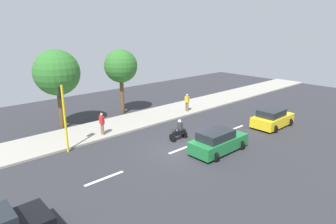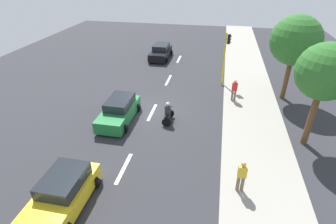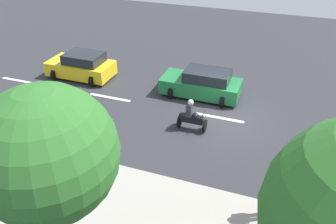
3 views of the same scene
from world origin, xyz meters
name	(u,v)px [view 3 (image 3 of 3)]	position (x,y,z in m)	size (l,w,h in m)	color
ground_plane	(219,119)	(0.00, 0.00, -0.05)	(40.00, 60.00, 0.10)	#2D2D33
sidewalk	(172,224)	(7.00, 0.00, 0.07)	(4.00, 60.00, 0.15)	#9E998E
lane_stripe_far_north	(19,81)	(0.00, -12.00, 0.01)	(0.20, 2.40, 0.01)	white
lane_stripe_north	(110,97)	(0.00, -6.00, 0.01)	(0.20, 2.40, 0.01)	white
lane_stripe_mid	(219,118)	(0.00, 0.00, 0.01)	(0.20, 2.40, 0.01)	white
car_green	(202,84)	(-1.91, -1.43, 0.71)	(2.20, 4.20, 1.52)	#1E7238
car_yellow_cab	(82,66)	(-1.75, -8.75, 0.71)	(2.30, 3.85, 1.52)	yellow
motorcycle	(192,117)	(1.38, -1.03, 0.64)	(0.60, 1.30, 1.53)	black
pedestrian_near_signal	(24,140)	(5.87, -6.51, 1.06)	(0.40, 0.24, 1.69)	#72604C
pedestrian_by_tree	(269,196)	(5.71, 2.79, 1.06)	(0.40, 0.24, 1.69)	#72604C
street_tree_south	(48,156)	(9.80, -1.77, 4.49)	(3.04, 3.04, 6.05)	brown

